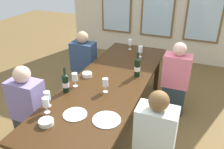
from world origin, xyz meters
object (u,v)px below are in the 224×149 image
at_px(wine_glass_4, 130,42).
at_px(wine_bottle_0, 137,67).
at_px(white_plate_1, 75,114).
at_px(seated_person_3, 154,143).
at_px(wine_glass_5, 47,97).
at_px(seated_person_2, 29,112).
at_px(tasting_bowl_0, 87,75).
at_px(dining_table, 109,85).
at_px(white_plate_0, 107,120).
at_px(tasting_bowl_1, 46,122).
at_px(wine_glass_0, 75,78).
at_px(wine_glass_3, 46,102).
at_px(wine_glass_1, 105,83).
at_px(seated_person_0, 84,66).
at_px(wine_glass_2, 140,49).
at_px(seated_person_1, 175,81).
at_px(wine_bottle_1, 66,83).

bearing_deg(wine_glass_4, wine_bottle_0, -66.54).
distance_m(white_plate_1, seated_person_3, 0.83).
distance_m(wine_glass_5, seated_person_2, 0.49).
bearing_deg(seated_person_2, tasting_bowl_0, 58.77).
height_order(dining_table, seated_person_3, seated_person_3).
bearing_deg(white_plate_0, seated_person_2, 176.82).
bearing_deg(white_plate_1, tasting_bowl_1, -127.04).
height_order(dining_table, wine_glass_0, wine_glass_0).
xyz_separation_m(dining_table, wine_glass_3, (-0.33, -0.85, 0.19)).
relative_size(wine_glass_1, seated_person_0, 0.16).
xyz_separation_m(dining_table, seated_person_0, (-0.74, 0.69, -0.15)).
bearing_deg(seated_person_2, wine_glass_1, 27.91).
bearing_deg(wine_glass_1, dining_table, 102.37).
xyz_separation_m(wine_bottle_0, wine_glass_0, (-0.62, -0.54, -0.01)).
relative_size(wine_bottle_0, wine_glass_1, 1.92).
bearing_deg(seated_person_0, seated_person_3, -41.86).
bearing_deg(wine_glass_2, seated_person_3, -68.85).
relative_size(wine_glass_0, wine_glass_1, 1.00).
relative_size(wine_glass_2, seated_person_3, 0.16).
distance_m(seated_person_0, seated_person_1, 1.48).
height_order(wine_glass_5, seated_person_3, seated_person_3).
xyz_separation_m(white_plate_0, wine_glass_4, (-0.38, 1.90, 0.12)).
bearing_deg(white_plate_1, seated_person_2, 172.10).
xyz_separation_m(white_plate_1, seated_person_1, (0.79, 1.51, -0.22)).
bearing_deg(seated_person_1, dining_table, -135.53).
relative_size(white_plate_0, wine_glass_3, 1.60).
distance_m(wine_bottle_0, wine_glass_5, 1.22).
bearing_deg(seated_person_1, wine_glass_1, -124.65).
height_order(wine_bottle_0, wine_glass_5, wine_bottle_0).
bearing_deg(tasting_bowl_1, seated_person_2, 147.60).
bearing_deg(dining_table, seated_person_1, 44.47).
xyz_separation_m(wine_glass_1, seated_person_1, (0.68, 0.99, -0.34)).
distance_m(wine_glass_5, seated_person_3, 1.18).
xyz_separation_m(wine_glass_0, wine_glass_3, (0.00, -0.58, 0.00)).
bearing_deg(tasting_bowl_0, dining_table, -1.84).
height_order(wine_glass_1, seated_person_1, seated_person_1).
distance_m(wine_bottle_1, seated_person_1, 1.63).
bearing_deg(white_plate_0, wine_glass_2, 94.70).
distance_m(dining_table, wine_glass_5, 0.86).
bearing_deg(wine_glass_2, white_plate_0, -85.30).
bearing_deg(wine_glass_5, wine_glass_2, 72.33).
height_order(wine_bottle_0, seated_person_3, seated_person_3).
bearing_deg(seated_person_0, wine_glass_4, 36.75).
relative_size(white_plate_1, tasting_bowl_0, 1.90).
bearing_deg(wine_bottle_0, seated_person_3, -63.15).
bearing_deg(tasting_bowl_1, wine_glass_0, 98.53).
bearing_deg(tasting_bowl_0, wine_glass_1, -35.80).
bearing_deg(white_plate_0, seated_person_1, 72.46).
height_order(white_plate_1, wine_glass_4, wine_glass_4).
relative_size(seated_person_2, seated_person_3, 1.00).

